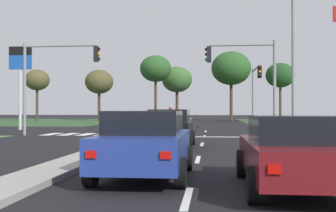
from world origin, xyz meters
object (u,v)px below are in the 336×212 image
(pedestrian_at_median, at_px, (171,113))
(treeline_sixth, at_px, (280,76))
(treeline_fourth, at_px, (177,80))
(car_black_third, at_px, (170,128))
(treeline_fifth, at_px, (231,68))
(car_beige_second, at_px, (160,116))
(treeline_near, at_px, (37,80))
(car_grey_near, at_px, (153,118))
(treeline_second, at_px, (99,82))
(traffic_signal_near_right, at_px, (249,71))
(street_lamp_second, at_px, (294,52))
(car_maroon_fourth, at_px, (294,151))
(traffic_signal_far_right, at_px, (255,85))
(fuel_price_totem, at_px, (20,69))
(car_blue_sixth, at_px, (145,144))
(car_navy_fifth, at_px, (171,115))
(treeline_third, at_px, (156,69))
(traffic_signal_near_left, at_px, (52,71))

(pedestrian_at_median, distance_m, treeline_sixth, 21.90)
(pedestrian_at_median, relative_size, treeline_fourth, 0.24)
(car_black_third, bearing_deg, treeline_fifth, 84.01)
(car_beige_second, xyz_separation_m, treeline_near, (-18.23, 6.66, 4.95))
(car_grey_near, xyz_separation_m, treeline_sixth, (15.34, 14.72, 5.46))
(pedestrian_at_median, distance_m, treeline_second, 24.49)
(traffic_signal_near_right, bearing_deg, street_lamp_second, 28.67)
(pedestrian_at_median, xyz_separation_m, treeline_near, (-20.45, 15.84, 4.45))
(traffic_signal_near_right, relative_size, pedestrian_at_median, 2.99)
(street_lamp_second, distance_m, treeline_near, 43.00)
(street_lamp_second, bearing_deg, treeline_fifth, 93.94)
(car_maroon_fourth, relative_size, pedestrian_at_median, 2.41)
(street_lamp_second, bearing_deg, car_maroon_fourth, -100.62)
(street_lamp_second, bearing_deg, traffic_signal_far_right, 98.48)
(traffic_signal_near_right, xyz_separation_m, treeline_near, (-26.70, 32.77, 1.89))
(car_maroon_fourth, distance_m, street_lamp_second, 19.23)
(car_beige_second, distance_m, fuel_price_totem, 21.40)
(car_grey_near, height_order, treeline_sixth, treeline_sixth)
(car_grey_near, distance_m, treeline_second, 21.92)
(treeline_near, relative_size, treeline_fifth, 0.74)
(treeline_second, bearing_deg, traffic_signal_far_right, -52.19)
(car_blue_sixth, xyz_separation_m, traffic_signal_far_right, (5.20, 26.68, 2.91))
(car_navy_fifth, bearing_deg, street_lamp_second, 106.68)
(treeline_fifth, bearing_deg, treeline_third, -164.39)
(treeline_near, bearing_deg, traffic_signal_near_right, -50.82)
(traffic_signal_near_left, height_order, treeline_near, treeline_near)
(traffic_signal_far_right, relative_size, traffic_signal_near_right, 1.02)
(car_maroon_fourth, height_order, treeline_second, treeline_second)
(car_grey_near, distance_m, treeline_third, 15.08)
(car_maroon_fourth, xyz_separation_m, pedestrian_at_median, (-5.68, 33.76, 0.54))
(treeline_near, distance_m, treeline_fourth, 20.02)
(car_beige_second, relative_size, treeline_fourth, 0.52)
(car_black_third, xyz_separation_m, treeline_second, (-15.03, 44.91, 4.94))
(traffic_signal_far_right, xyz_separation_m, pedestrian_at_median, (-7.72, 5.92, -2.41))
(fuel_price_totem, distance_m, treeline_fourth, 32.23)
(treeline_second, height_order, treeline_fifth, treeline_fifth)
(pedestrian_at_median, bearing_deg, traffic_signal_near_right, -169.63)
(traffic_signal_near_right, height_order, fuel_price_totem, fuel_price_totem)
(car_blue_sixth, height_order, treeline_third, treeline_third)
(fuel_price_totem, bearing_deg, car_navy_fifth, 74.28)
(car_beige_second, height_order, traffic_signal_near_left, traffic_signal_near_left)
(car_black_third, relative_size, treeline_second, 0.57)
(car_beige_second, xyz_separation_m, car_maroon_fourth, (7.90, -42.93, -0.04))
(street_lamp_second, relative_size, pedestrian_at_median, 4.89)
(car_black_third, bearing_deg, traffic_signal_far_right, 73.72)
(pedestrian_at_median, distance_m, treeline_fourth, 21.27)
(traffic_signal_near_left, distance_m, treeline_sixth, 38.70)
(treeline_sixth, bearing_deg, treeline_second, 171.80)
(treeline_third, bearing_deg, fuel_price_totem, -106.36)
(car_black_third, distance_m, treeline_fifth, 43.64)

